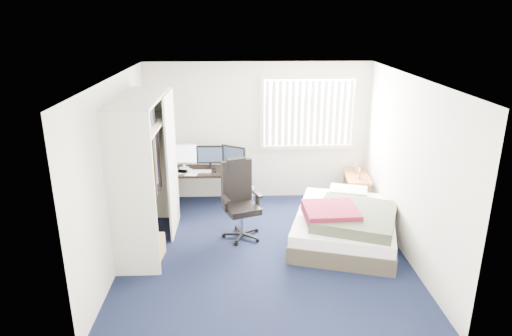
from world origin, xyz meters
The scene contains 10 objects.
ground centered at (0.00, 0.00, 0.00)m, with size 4.20×4.20×0.00m, color black.
room_shell centered at (0.00, 0.00, 1.51)m, with size 4.20×4.20×4.20m.
window_assembly centered at (0.90, 2.04, 1.60)m, with size 1.72×0.09×1.32m.
closet centered at (-1.67, 0.27, 1.35)m, with size 0.64×1.84×2.22m.
desk centered at (-0.90, 1.76, 0.70)m, with size 1.37×0.63×1.11m.
office_chair centered at (-0.34, 0.50, 0.47)m, with size 0.73×0.73×1.21m.
footstool centered at (-0.26, 1.85, 0.20)m, with size 0.38×0.33×0.26m.
nightstand centered at (1.75, 1.63, 0.49)m, with size 0.48×0.85×0.74m.
bed centered at (1.25, 0.27, 0.28)m, with size 1.95×2.28×0.65m.
pine_box centered at (-1.65, -0.11, 0.16)m, with size 0.42×0.31×0.31m, color tan.
Camera 1 is at (-0.35, -5.92, 3.29)m, focal length 32.00 mm.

